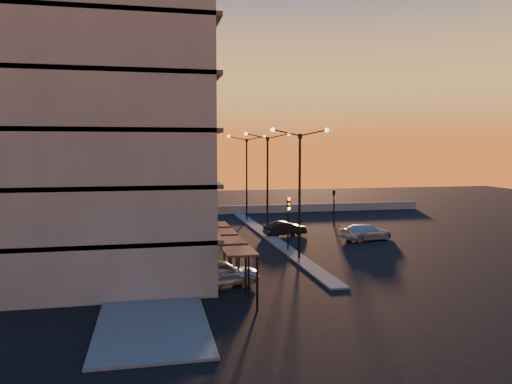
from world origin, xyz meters
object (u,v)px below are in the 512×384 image
Objects in this scene: car_sedan at (285,228)px; car_wagon at (366,232)px; car_hatchback at (221,273)px; traffic_light_main at (289,215)px; streetlamp_mid at (267,175)px.

car_wagon is (6.35, -3.79, 0.05)m from car_sedan.
car_hatchback is 0.92× the size of car_wagon.
car_wagon is at bearing 21.86° from traffic_light_main.
streetlamp_mid is 7.62m from traffic_light_main.
car_sedan is (1.65, 7.00, -2.23)m from traffic_light_main.
traffic_light_main is 0.87× the size of car_wagon.
traffic_light_main is at bearing 98.54° from car_wagon.
car_sedan is at bearing 45.86° from car_wagon.
car_hatchback is at bearing -112.51° from streetlamp_mid.
car_hatchback is 1.13× the size of car_sedan.
car_hatchback reaches higher than car_wagon.
car_hatchback is (-6.50, -15.69, -4.83)m from streetlamp_mid.
car_sedan is at bearing -36.96° from car_hatchback.
traffic_light_main is 7.53m from car_sedan.
streetlamp_mid is 5.21m from car_sedan.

